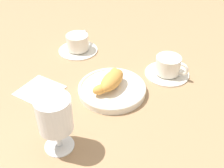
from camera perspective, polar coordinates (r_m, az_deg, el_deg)
The scene contains 7 objects.
ground_plane at distance 0.80m, azimuth 2.18°, elevation -1.35°, with size 2.20×2.20×0.00m, color #997551.
pastry_plate at distance 0.79m, azimuth -0.00°, elevation -1.04°, with size 0.19×0.19×0.02m.
croissant_large at distance 0.77m, azimuth -0.21°, elevation 0.75°, with size 0.13×0.09×0.04m.
coffee_cup_near at distance 0.98m, azimuth -6.96°, elevation 8.09°, with size 0.14×0.14×0.06m.
coffee_cup_far at distance 0.87m, azimuth 11.37°, elevation 3.36°, with size 0.14×0.14×0.06m.
juice_glass_left at distance 0.60m, azimuth -11.59°, elevation -6.60°, with size 0.08×0.08×0.14m.
folded_napkin at distance 0.83m, azimuth -14.52°, elevation -1.23°, with size 0.11×0.11×0.01m, color silver.
Camera 1 is at (-0.44, -0.45, 0.50)m, focal length 44.86 mm.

